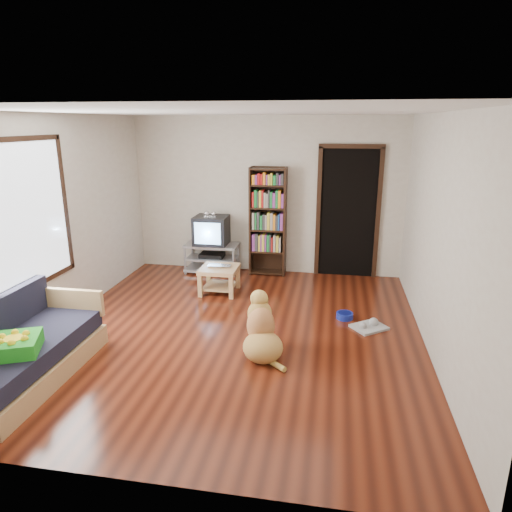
% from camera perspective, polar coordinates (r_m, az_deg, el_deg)
% --- Properties ---
extents(ground, '(5.00, 5.00, 0.00)m').
position_cam_1_polar(ground, '(5.71, -2.58, -9.51)').
color(ground, '#5C200F').
rests_on(ground, ground).
extents(ceiling, '(5.00, 5.00, 0.00)m').
position_cam_1_polar(ceiling, '(5.13, -2.97, 17.59)').
color(ceiling, white).
rests_on(ceiling, ground).
extents(wall_back, '(4.50, 0.00, 4.50)m').
position_cam_1_polar(wall_back, '(7.68, 1.33, 7.47)').
color(wall_back, beige).
rests_on(wall_back, ground).
extents(wall_front, '(4.50, 0.00, 4.50)m').
position_cam_1_polar(wall_front, '(3.00, -13.30, -7.49)').
color(wall_front, beige).
rests_on(wall_front, ground).
extents(wall_left, '(0.00, 5.00, 5.00)m').
position_cam_1_polar(wall_left, '(6.16, -23.70, 3.85)').
color(wall_left, beige).
rests_on(wall_left, ground).
extents(wall_right, '(0.00, 5.00, 5.00)m').
position_cam_1_polar(wall_right, '(5.27, 21.90, 2.12)').
color(wall_right, beige).
rests_on(wall_right, ground).
extents(green_cushion, '(0.57, 0.57, 0.14)m').
position_cam_1_polar(green_cushion, '(4.88, -27.95, -9.83)').
color(green_cushion, green).
rests_on(green_cushion, sofa).
extents(laptop, '(0.36, 0.24, 0.03)m').
position_cam_1_polar(laptop, '(6.83, -4.69, -1.36)').
color(laptop, silver).
rests_on(laptop, coffee_table).
extents(dog_bowl, '(0.22, 0.22, 0.08)m').
position_cam_1_polar(dog_bowl, '(6.17, 11.02, -7.33)').
color(dog_bowl, navy).
rests_on(dog_bowl, ground).
extents(grey_rag, '(0.51, 0.50, 0.03)m').
position_cam_1_polar(grey_rag, '(5.97, 13.94, -8.62)').
color(grey_rag, '#959595').
rests_on(grey_rag, ground).
extents(window, '(0.03, 1.46, 1.70)m').
position_cam_1_polar(window, '(5.71, -26.50, 4.68)').
color(window, white).
rests_on(window, wall_left).
extents(doorway, '(1.03, 0.05, 2.19)m').
position_cam_1_polar(doorway, '(7.61, 11.44, 5.68)').
color(doorway, black).
rests_on(doorway, wall_back).
extents(tv_stand, '(0.90, 0.45, 0.50)m').
position_cam_1_polar(tv_stand, '(7.86, -5.50, -0.11)').
color(tv_stand, '#99999E').
rests_on(tv_stand, ground).
extents(crt_tv, '(0.55, 0.52, 0.58)m').
position_cam_1_polar(crt_tv, '(7.76, -5.55, 3.29)').
color(crt_tv, black).
rests_on(crt_tv, tv_stand).
extents(bookshelf, '(0.60, 0.30, 1.80)m').
position_cam_1_polar(bookshelf, '(7.58, 1.51, 5.04)').
color(bookshelf, black).
rests_on(bookshelf, ground).
extents(sofa, '(0.80, 1.80, 0.80)m').
position_cam_1_polar(sofa, '(5.21, -27.18, -10.90)').
color(sofa, tan).
rests_on(sofa, ground).
extents(coffee_table, '(0.55, 0.55, 0.40)m').
position_cam_1_polar(coffee_table, '(6.90, -4.61, -2.35)').
color(coffee_table, tan).
rests_on(coffee_table, ground).
extents(dog, '(0.57, 0.79, 0.70)m').
position_cam_1_polar(dog, '(5.12, 0.69, -9.47)').
color(dog, '#BC8C48').
rests_on(dog, ground).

